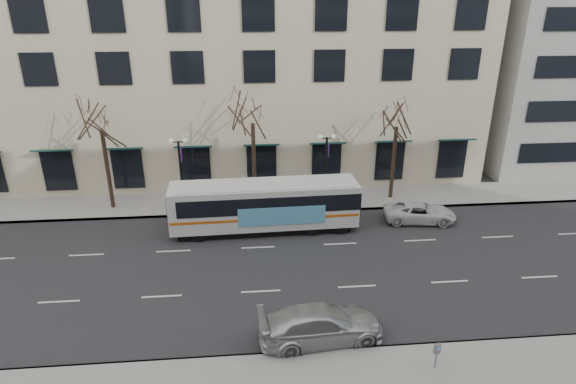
{
  "coord_description": "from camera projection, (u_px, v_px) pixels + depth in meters",
  "views": [
    {
      "loc": [
        -0.46,
        -23.1,
        14.17
      ],
      "look_at": [
        1.71,
        1.2,
        4.0
      ],
      "focal_mm": 30.0,
      "sensor_mm": 36.0,
      "label": 1
    }
  ],
  "objects": [
    {
      "name": "pay_station",
      "position": [
        437.0,
        351.0,
        19.12
      ],
      "size": [
        0.28,
        0.22,
        1.15
      ],
      "rotation": [
        0.0,
        0.0,
        0.28
      ],
      "color": "slate",
      "rests_on": "sidewalk_near"
    },
    {
      "name": "silver_car",
      "position": [
        321.0,
        324.0,
        20.92
      ],
      "size": [
        5.71,
        2.79,
        1.6
      ],
      "primitive_type": "imported",
      "rotation": [
        0.0,
        0.0,
        1.67
      ],
      "color": "#B9BCC1",
      "rests_on": "ground"
    },
    {
      "name": "tree_far_mid",
      "position": [
        252.0,
        109.0,
        32.16
      ],
      "size": [
        3.6,
        3.6,
        8.55
      ],
      "color": "black",
      "rests_on": "ground"
    },
    {
      "name": "sidewalk_far",
      "position": [
        323.0,
        199.0,
        35.38
      ],
      "size": [
        80.0,
        4.0,
        0.15
      ],
      "primitive_type": "cube",
      "color": "gray",
      "rests_on": "ground"
    },
    {
      "name": "lamp_post_left",
      "position": [
        181.0,
        170.0,
        32.72
      ],
      "size": [
        1.22,
        0.45,
        5.21
      ],
      "color": "black",
      "rests_on": "ground"
    },
    {
      "name": "lamp_post_right",
      "position": [
        326.0,
        166.0,
        33.54
      ],
      "size": [
        1.22,
        0.45,
        5.21
      ],
      "color": "black",
      "rests_on": "ground"
    },
    {
      "name": "city_bus",
      "position": [
        266.0,
        205.0,
        30.37
      ],
      "size": [
        11.86,
        2.92,
        3.2
      ],
      "rotation": [
        0.0,
        0.0,
        0.03
      ],
      "color": "silver",
      "rests_on": "ground"
    },
    {
      "name": "tree_far_right",
      "position": [
        398.0,
        113.0,
        33.16
      ],
      "size": [
        3.6,
        3.6,
        8.06
      ],
      "color": "black",
      "rests_on": "ground"
    },
    {
      "name": "ground",
      "position": [
        259.0,
        268.0,
        26.72
      ],
      "size": [
        160.0,
        160.0,
        0.0
      ],
      "primitive_type": "plane",
      "color": "black",
      "rests_on": "ground"
    },
    {
      "name": "white_pickup",
      "position": [
        420.0,
        212.0,
        31.92
      ],
      "size": [
        4.93,
        2.75,
        1.3
      ],
      "primitive_type": "imported",
      "rotation": [
        0.0,
        0.0,
        1.44
      ],
      "color": "silver",
      "rests_on": "ground"
    },
    {
      "name": "tree_far_left",
      "position": [
        99.0,
        116.0,
        31.41
      ],
      "size": [
        3.6,
        3.6,
        8.34
      ],
      "color": "black",
      "rests_on": "ground"
    },
    {
      "name": "building_hotel",
      "position": [
        224.0,
        19.0,
        41.25
      ],
      "size": [
        40.0,
        20.0,
        24.0
      ],
      "primitive_type": "cube",
      "color": "#C1AE94",
      "rests_on": "ground"
    }
  ]
}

